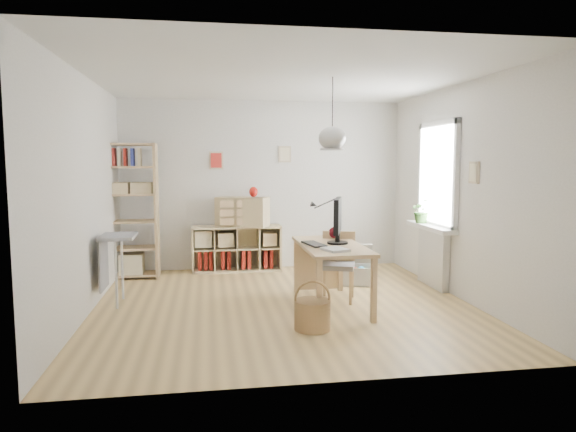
{
  "coord_description": "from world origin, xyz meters",
  "views": [
    {
      "loc": [
        -0.89,
        -6.02,
        1.72
      ],
      "look_at": [
        0.1,
        0.3,
        1.05
      ],
      "focal_mm": 32.0,
      "sensor_mm": 36.0,
      "label": 1
    }
  ],
  "objects": [
    {
      "name": "chair",
      "position": [
        0.71,
        0.14,
        0.48
      ],
      "size": [
        0.53,
        0.53,
        0.85
      ],
      "rotation": [
        0.0,
        0.0,
        -0.34
      ],
      "color": "gray",
      "rests_on": "ground"
    },
    {
      "name": "storage_chest",
      "position": [
        1.17,
        0.93,
        0.18
      ],
      "size": [
        0.63,
        0.68,
        0.54
      ],
      "rotation": [
        0.0,
        0.0,
        -0.23
      ],
      "color": "silver",
      "rests_on": "ground"
    },
    {
      "name": "room_shell",
      "position": [
        0.55,
        -0.15,
        2.0
      ],
      "size": [
        4.5,
        4.5,
        4.5
      ],
      "color": "silver",
      "rests_on": "ground"
    },
    {
      "name": "tall_bookshelf",
      "position": [
        -2.04,
        1.8,
        1.09
      ],
      "size": [
        0.8,
        0.38,
        2.0
      ],
      "color": "tan",
      "rests_on": "ground"
    },
    {
      "name": "keyboard",
      "position": [
        0.34,
        -0.16,
        0.76
      ],
      "size": [
        0.24,
        0.45,
        0.02
      ],
      "primitive_type": "cube",
      "rotation": [
        0.0,
        0.0,
        0.2
      ],
      "color": "black",
      "rests_on": "desk"
    },
    {
      "name": "side_table",
      "position": [
        -2.04,
        0.35,
        0.67
      ],
      "size": [
        0.4,
        0.55,
        0.85
      ],
      "color": "gray",
      "rests_on": "ground"
    },
    {
      "name": "task_lamp",
      "position": [
        0.6,
        0.46,
        1.07
      ],
      "size": [
        0.45,
        0.16,
        0.47
      ],
      "color": "black",
      "rests_on": "desk"
    },
    {
      "name": "yarn_ball",
      "position": [
        0.7,
        0.3,
        0.82
      ],
      "size": [
        0.15,
        0.15,
        0.15
      ],
      "primitive_type": "sphere",
      "color": "#4A090E",
      "rests_on": "desk"
    },
    {
      "name": "windowsill",
      "position": [
        2.14,
        0.6,
        0.83
      ],
      "size": [
        0.22,
        1.2,
        0.06
      ],
      "primitive_type": "cube",
      "color": "white",
      "rests_on": "radiator"
    },
    {
      "name": "wicker_basket",
      "position": [
        0.16,
        -0.97,
        0.17
      ],
      "size": [
        0.38,
        0.37,
        0.52
      ],
      "rotation": [
        0.0,
        0.0,
        -0.03
      ],
      "color": "olive",
      "rests_on": "ground"
    },
    {
      "name": "ground",
      "position": [
        0.0,
        0.0,
        0.0
      ],
      "size": [
        4.5,
        4.5,
        0.0
      ],
      "primitive_type": "plane",
      "color": "tan",
      "rests_on": "ground"
    },
    {
      "name": "potted_plant",
      "position": [
        2.12,
        0.86,
        1.03
      ],
      "size": [
        0.32,
        0.28,
        0.35
      ],
      "primitive_type": "imported",
      "rotation": [
        0.0,
        0.0,
        -0.05
      ],
      "color": "#2E5821",
      "rests_on": "windowsill"
    },
    {
      "name": "monitor",
      "position": [
        0.64,
        -0.11,
        1.06
      ],
      "size": [
        0.25,
        0.61,
        0.55
      ],
      "rotation": [
        0.0,
        0.0,
        -0.32
      ],
      "color": "black",
      "rests_on": "desk"
    },
    {
      "name": "cube_shelf",
      "position": [
        -0.47,
        2.08,
        0.3
      ],
      "size": [
        1.4,
        0.38,
        0.72
      ],
      "color": "beige",
      "rests_on": "ground"
    },
    {
      "name": "paper_tray",
      "position": [
        0.49,
        -0.59,
        0.76
      ],
      "size": [
        0.3,
        0.34,
        0.03
      ],
      "primitive_type": "cube",
      "rotation": [
        0.0,
        0.0,
        0.32
      ],
      "color": "white",
      "rests_on": "desk"
    },
    {
      "name": "drawer_chest",
      "position": [
        -0.35,
        2.04,
        0.95
      ],
      "size": [
        0.88,
        0.66,
        0.46
      ],
      "primitive_type": "cube",
      "rotation": [
        0.0,
        0.0,
        -0.42
      ],
      "color": "beige",
      "rests_on": "cube_shelf"
    },
    {
      "name": "red_vase",
      "position": [
        -0.18,
        2.04,
        1.26
      ],
      "size": [
        0.14,
        0.14,
        0.16
      ],
      "primitive_type": "ellipsoid",
      "color": "maroon",
      "rests_on": "drawer_chest"
    },
    {
      "name": "window_unit",
      "position": [
        2.23,
        0.6,
        1.55
      ],
      "size": [
        0.07,
        1.16,
        1.46
      ],
      "color": "white",
      "rests_on": "ground"
    },
    {
      "name": "radiator",
      "position": [
        2.19,
        0.6,
        0.4
      ],
      "size": [
        0.1,
        0.8,
        0.8
      ],
      "primitive_type": "cube",
      "color": "silver",
      "rests_on": "ground"
    },
    {
      "name": "desk",
      "position": [
        0.55,
        -0.15,
        0.66
      ],
      "size": [
        0.7,
        1.5,
        0.75
      ],
      "color": "tan",
      "rests_on": "ground"
    }
  ]
}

